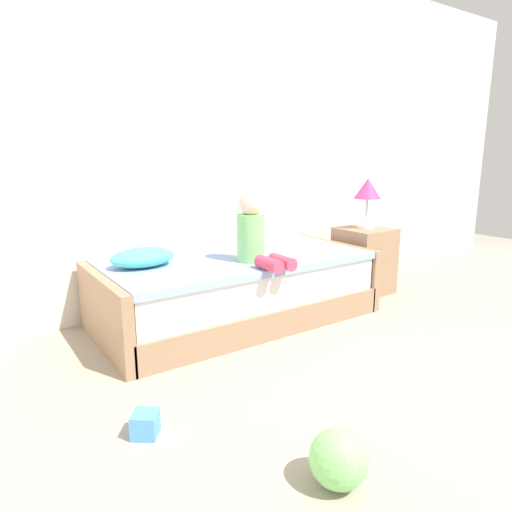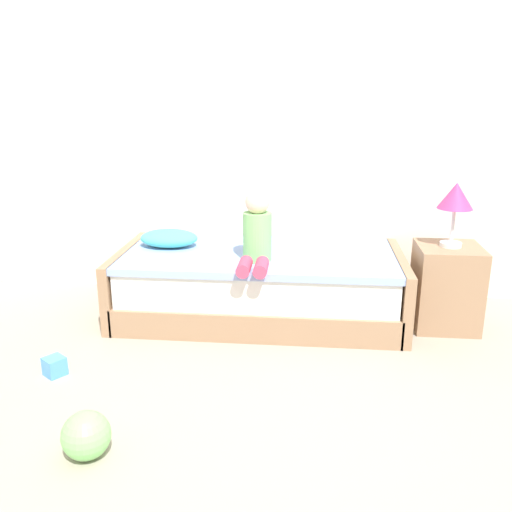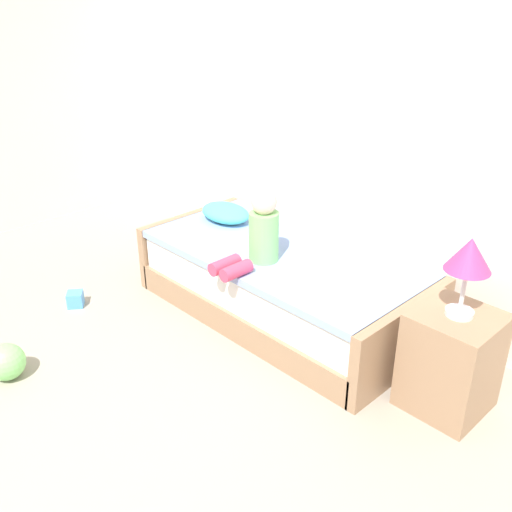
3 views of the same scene
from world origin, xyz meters
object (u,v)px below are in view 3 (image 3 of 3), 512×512
(toy_block, at_px, (75,299))
(toy_ball, at_px, (6,362))
(nightstand, at_px, (451,361))
(table_lamp, at_px, (469,258))
(child_figure, at_px, (259,234))
(pillow, at_px, (225,213))
(bed, at_px, (281,284))

(toy_block, bearing_deg, toy_ball, -55.35)
(nightstand, distance_m, toy_block, 2.69)
(table_lamp, bearing_deg, nightstand, -90.00)
(table_lamp, relative_size, child_figure, 0.88)
(toy_block, bearing_deg, nightstand, 21.44)
(toy_ball, bearing_deg, nightstand, 40.48)
(table_lamp, bearing_deg, child_figure, -172.36)
(child_figure, height_order, pillow, child_figure)
(child_figure, xyz_separation_m, toy_ball, (-0.65, -1.52, -0.59))
(bed, bearing_deg, nightstand, -2.02)
(nightstand, bearing_deg, toy_block, -158.56)
(nightstand, relative_size, table_lamp, 1.33)
(toy_ball, distance_m, toy_block, 0.88)
(nightstand, height_order, pillow, pillow)
(table_lamp, bearing_deg, toy_block, -158.56)
(nightstand, height_order, table_lamp, table_lamp)
(pillow, xyz_separation_m, toy_block, (-0.44, -1.13, -0.51))
(nightstand, xyz_separation_m, child_figure, (-1.35, -0.18, 0.40))
(table_lamp, xyz_separation_m, toy_ball, (-1.99, -1.70, -0.82))
(bed, distance_m, table_lamp, 1.52)
(table_lamp, bearing_deg, toy_ball, -139.52)
(toy_ball, bearing_deg, child_figure, 67.01)
(bed, bearing_deg, child_figure, -89.47)
(bed, distance_m, toy_block, 1.55)
(toy_ball, relative_size, toy_block, 2.04)
(toy_ball, xyz_separation_m, toy_block, (-0.50, 0.72, -0.06))
(pillow, bearing_deg, nightstand, -4.11)
(bed, height_order, pillow, pillow)
(nightstand, height_order, child_figure, child_figure)
(table_lamp, distance_m, pillow, 2.09)
(bed, distance_m, child_figure, 0.51)
(nightstand, xyz_separation_m, pillow, (-2.05, 0.15, 0.26))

